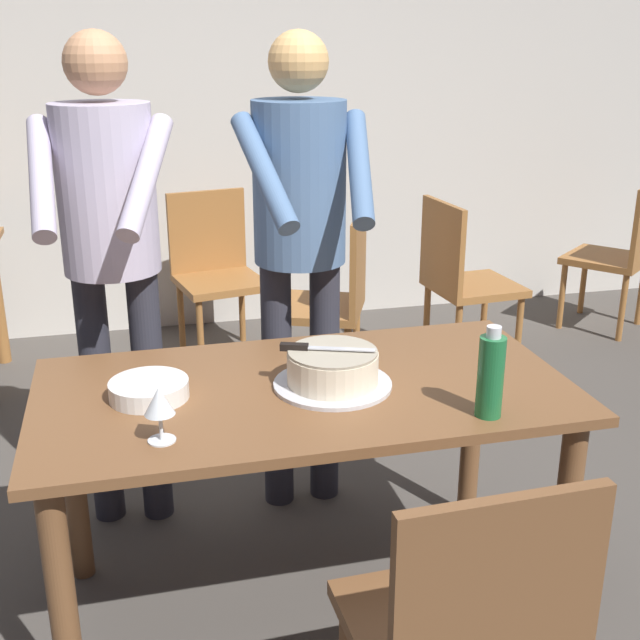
{
  "coord_description": "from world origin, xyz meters",
  "views": [
    {
      "loc": [
        -0.46,
        -2.05,
        1.69
      ],
      "look_at": [
        0.08,
        0.13,
        0.9
      ],
      "focal_mm": 44.99,
      "sensor_mm": 36.0,
      "label": 1
    }
  ],
  "objects": [
    {
      "name": "ground_plane",
      "position": [
        0.0,
        0.0,
        0.0
      ],
      "size": [
        14.0,
        14.0,
        0.0
      ],
      "primitive_type": "plane",
      "color": "#4C4742"
    },
    {
      "name": "background_chair_3",
      "position": [
        2.39,
        2.02,
        0.49
      ],
      "size": [
        0.62,
        0.62,
        0.9
      ],
      "color": "#9E6633",
      "rests_on": "ground_plane"
    },
    {
      "name": "person_standing_beside",
      "position": [
        -0.51,
        0.64,
        1.08
      ],
      "size": [
        0.46,
        0.57,
        1.72
      ],
      "color": "#2D2D38",
      "rests_on": "ground_plane"
    },
    {
      "name": "wine_glass_near",
      "position": [
        -0.42,
        -0.24,
        0.85
      ],
      "size": [
        0.08,
        0.08,
        0.14
      ],
      "color": "silver",
      "rests_on": "main_dining_table"
    },
    {
      "name": "plate_stack",
      "position": [
        -0.43,
        0.03,
        0.78
      ],
      "size": [
        0.22,
        0.22,
        0.05
      ],
      "color": "white",
      "rests_on": "main_dining_table"
    },
    {
      "name": "chair_near_side",
      "position": [
        0.17,
        -0.77,
        0.49
      ],
      "size": [
        0.45,
        0.45,
        0.9
      ],
      "color": "brown",
      "rests_on": "ground_plane"
    },
    {
      "name": "main_dining_table",
      "position": [
        0.0,
        0.0,
        0.63
      ],
      "size": [
        1.52,
        0.79,
        0.75
      ],
      "color": "brown",
      "rests_on": "ground_plane"
    },
    {
      "name": "person_cutting_cake",
      "position": [
        0.13,
        0.61,
        1.08
      ],
      "size": [
        0.47,
        0.55,
        1.72
      ],
      "color": "#2D2D38",
      "rests_on": "ground_plane"
    },
    {
      "name": "cake_on_platter",
      "position": [
        0.08,
        -0.02,
        0.8
      ],
      "size": [
        0.34,
        0.34,
        0.11
      ],
      "color": "silver",
      "rests_on": "main_dining_table"
    },
    {
      "name": "background_chair_0",
      "position": [
        1.25,
        1.73,
        0.49
      ],
      "size": [
        0.48,
        0.48,
        0.9
      ],
      "color": "#9E6633",
      "rests_on": "ground_plane"
    },
    {
      "name": "background_chair_2",
      "position": [
        0.0,
        2.22,
        0.49
      ],
      "size": [
        0.52,
        0.52,
        0.9
      ],
      "color": "#9E6633",
      "rests_on": "ground_plane"
    },
    {
      "name": "background_chair_1",
      "position": [
        0.49,
        1.57,
        0.49
      ],
      "size": [
        0.58,
        0.58,
        0.9
      ],
      "color": "#9E6633",
      "rests_on": "ground_plane"
    },
    {
      "name": "cake_knife",
      "position": [
        0.01,
        0.0,
        0.87
      ],
      "size": [
        0.26,
        0.11,
        0.02
      ],
      "color": "silver",
      "rests_on": "cake_on_platter"
    },
    {
      "name": "water_bottle",
      "position": [
        0.43,
        -0.3,
        0.86
      ],
      "size": [
        0.07,
        0.07,
        0.25
      ],
      "color": "#1E6B38",
      "rests_on": "main_dining_table"
    },
    {
      "name": "back_wall",
      "position": [
        0.0,
        2.78,
        1.35
      ],
      "size": [
        10.0,
        0.12,
        2.7
      ],
      "primitive_type": "cube",
      "color": "beige",
      "rests_on": "ground_plane"
    }
  ]
}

